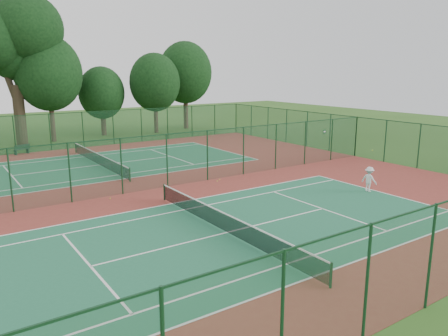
{
  "coord_description": "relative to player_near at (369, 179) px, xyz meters",
  "views": [
    {
      "loc": [
        -10.92,
        -24.84,
        7.44
      ],
      "look_at": [
        3.71,
        -3.34,
        1.6
      ],
      "focal_mm": 35.0,
      "sensor_mm": 36.0,
      "label": 1
    }
  ],
  "objects": [
    {
      "name": "fence_south",
      "position": [
        -11.38,
        -9.85,
        0.95
      ],
      "size": [
        40.0,
        0.09,
        3.5
      ],
      "color": "#1A5029",
      "rests_on": "ground"
    },
    {
      "name": "player_near",
      "position": [
        0.0,
        0.0,
        0.0
      ],
      "size": [
        0.7,
        1.08,
        1.57
      ],
      "primitive_type": "imported",
      "rotation": [
        0.0,
        0.0,
        1.69
      ],
      "color": "silver",
      "rests_on": "court_near"
    },
    {
      "name": "red_pad",
      "position": [
        -11.38,
        8.15,
        -0.8
      ],
      "size": [
        40.0,
        36.0,
        0.01
      ],
      "primitive_type": "cube",
      "color": "maroon",
      "rests_on": "ground"
    },
    {
      "name": "evergreen_row",
      "position": [
        -10.88,
        32.4,
        -0.81
      ],
      "size": [
        39.0,
        5.0,
        12.0
      ],
      "primitive_type": null,
      "color": "black",
      "rests_on": "ground"
    },
    {
      "name": "court_near",
      "position": [
        -11.38,
        -0.85,
        -0.79
      ],
      "size": [
        23.77,
        10.97,
        0.01
      ],
      "primitive_type": "cube",
      "color": "#206745",
      "rests_on": "red_pad"
    },
    {
      "name": "ground",
      "position": [
        -11.38,
        8.15,
        -0.81
      ],
      "size": [
        120.0,
        120.0,
        0.0
      ],
      "primitive_type": "plane",
      "color": "#2E591B",
      "rests_on": "ground"
    },
    {
      "name": "fence_north",
      "position": [
        -11.38,
        26.15,
        0.95
      ],
      "size": [
        40.0,
        0.09,
        3.5
      ],
      "color": "#1A502F",
      "rests_on": "ground"
    },
    {
      "name": "tennis_net_near",
      "position": [
        -11.38,
        -0.85,
        -0.26
      ],
      "size": [
        0.1,
        12.9,
        0.97
      ],
      "color": "#143720",
      "rests_on": "ground"
    },
    {
      "name": "stray_ball_c",
      "position": [
        -13.95,
        7.54,
        -0.76
      ],
      "size": [
        0.07,
        0.07,
        0.07
      ],
      "primitive_type": "sphere",
      "color": "#C4CF30",
      "rests_on": "red_pad"
    },
    {
      "name": "stray_ball_b",
      "position": [
        -6.44,
        7.45,
        -0.76
      ],
      "size": [
        0.07,
        0.07,
        0.07
      ],
      "primitive_type": "sphere",
      "color": "#CEEF37",
      "rests_on": "red_pad"
    },
    {
      "name": "tennis_net_far",
      "position": [
        -11.38,
        17.15,
        -0.26
      ],
      "size": [
        0.1,
        12.9,
        0.97
      ],
      "color": "#14381B",
      "rests_on": "ground"
    },
    {
      "name": "bench",
      "position": [
        -15.59,
        25.69,
        -0.34
      ],
      "size": [
        1.5,
        0.89,
        0.89
      ],
      "rotation": [
        0.0,
        0.0,
        0.35
      ],
      "color": "black",
      "rests_on": "red_pad"
    },
    {
      "name": "big_tree",
      "position": [
        -14.4,
        31.77,
        9.74
      ],
      "size": [
        9.7,
        7.1,
        14.89
      ],
      "color": "#33281C",
      "rests_on": "ground"
    },
    {
      "name": "stray_ball_a",
      "position": [
        -6.08,
        7.68,
        -0.76
      ],
      "size": [
        0.07,
        0.07,
        0.07
      ],
      "primitive_type": "sphere",
      "color": "yellow",
      "rests_on": "red_pad"
    },
    {
      "name": "court_far",
      "position": [
        -11.38,
        17.15,
        -0.79
      ],
      "size": [
        23.77,
        10.97,
        0.01
      ],
      "primitive_type": "cube",
      "color": "#206540",
      "rests_on": "red_pad"
    },
    {
      "name": "fence_divider",
      "position": [
        -11.38,
        8.15,
        0.95
      ],
      "size": [
        40.0,
        0.09,
        3.5
      ],
      "color": "#164329",
      "rests_on": "ground"
    },
    {
      "name": "fence_east",
      "position": [
        8.62,
        8.15,
        0.95
      ],
      "size": [
        0.09,
        36.0,
        3.5
      ],
      "rotation": [
        0.0,
        0.0,
        1.57
      ],
      "color": "#1A5033",
      "rests_on": "ground"
    }
  ]
}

